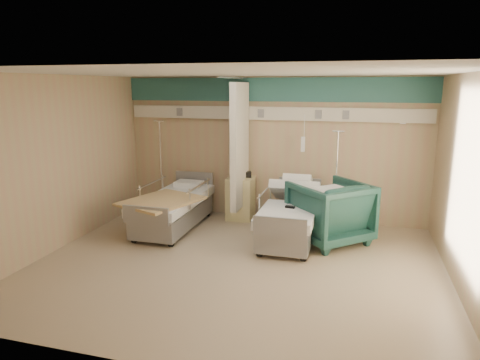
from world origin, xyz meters
name	(u,v)px	position (x,y,z in m)	size (l,w,h in m)	color
ground	(237,265)	(0.00, 0.00, 0.00)	(6.00, 5.00, 0.00)	tan
room_walls	(239,139)	(-0.03, 0.25, 1.86)	(6.04, 5.04, 2.82)	tan
bed_right	(291,222)	(0.60, 1.30, 0.32)	(1.00, 2.16, 0.63)	silver
bed_left	(174,212)	(-1.60, 1.30, 0.32)	(1.00, 2.16, 0.63)	silver
bedside_cabinet	(241,198)	(-0.55, 2.20, 0.42)	(0.50, 0.48, 0.85)	beige
visitor_armchair	(330,212)	(1.25, 1.38, 0.53)	(1.13, 1.16, 1.06)	#1C4640
waffle_blanket	(332,180)	(1.26, 1.38, 1.09)	(0.56, 0.50, 0.06)	white
iv_stand_right	(335,207)	(1.29, 2.25, 0.37)	(0.33, 0.33, 1.83)	silver
iv_stand_left	(162,195)	(-2.23, 2.14, 0.40)	(0.35, 0.35, 1.94)	silver
call_remote	(290,207)	(0.62, 1.09, 0.65)	(0.16, 0.07, 0.04)	black
tan_blanket	(161,201)	(-1.61, 0.84, 0.65)	(1.03, 1.29, 0.04)	tan
toiletry_bag	(246,174)	(-0.46, 2.25, 0.91)	(0.21, 0.14, 0.12)	black
white_cup	(235,174)	(-0.66, 2.20, 0.91)	(0.08, 0.08, 0.12)	white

